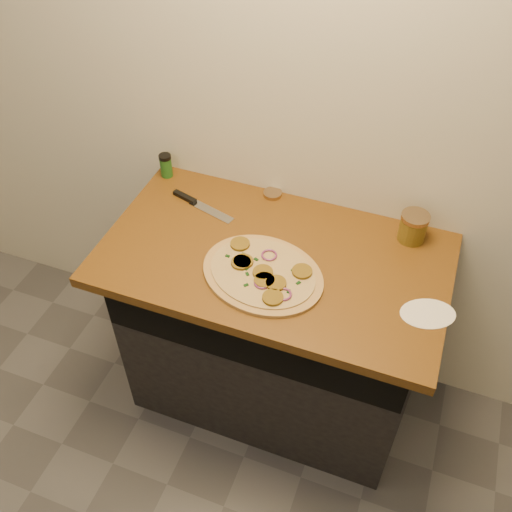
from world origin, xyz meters
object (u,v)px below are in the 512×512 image
at_px(chefs_knife, 197,204).
at_px(spice_shaker, 166,165).
at_px(salsa_jar, 413,227).
at_px(pizza, 263,273).

bearing_deg(chefs_knife, spice_shaker, 146.69).
xyz_separation_m(salsa_jar, spice_shaker, (-0.98, 0.03, -0.01)).
bearing_deg(salsa_jar, chefs_knife, -173.08).
distance_m(pizza, spice_shaker, 0.67).
height_order(pizza, spice_shaker, spice_shaker).
height_order(salsa_jar, spice_shaker, salsa_jar).
bearing_deg(spice_shaker, pizza, -34.88).
bearing_deg(chefs_knife, salsa_jar, 6.92).
height_order(chefs_knife, salsa_jar, salsa_jar).
bearing_deg(salsa_jar, spice_shaker, 178.33).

